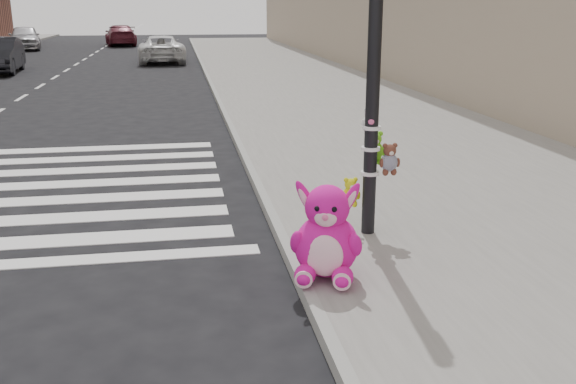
{
  "coord_description": "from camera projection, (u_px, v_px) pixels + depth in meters",
  "views": [
    {
      "loc": [
        0.39,
        -5.34,
        2.82
      ],
      "look_at": [
        1.58,
        1.64,
        0.75
      ],
      "focal_mm": 40.0,
      "sensor_mm": 36.0,
      "label": 1
    }
  ],
  "objects": [
    {
      "name": "ground",
      "position": [
        146.0,
        330.0,
        5.79
      ],
      "size": [
        120.0,
        120.0,
        0.0
      ],
      "primitive_type": "plane",
      "color": "black",
      "rests_on": "ground"
    },
    {
      "name": "signal_pole",
      "position": [
        373.0,
        97.0,
        7.42
      ],
      "size": [
        0.68,
        0.5,
        4.0
      ],
      "color": "black",
      "rests_on": "sidewalk_near"
    },
    {
      "name": "car_white_near",
      "position": [
        161.0,
        49.0,
        32.28
      ],
      "size": [
        2.41,
        4.93,
        1.35
      ],
      "primitive_type": "imported",
      "rotation": [
        0.0,
        0.0,
        3.18
      ],
      "color": "silver",
      "rests_on": "ground"
    },
    {
      "name": "curb_edge",
      "position": [
        229.0,
        123.0,
        15.48
      ],
      "size": [
        0.12,
        80.0,
        0.15
      ],
      "primitive_type": "cube",
      "color": "gray",
      "rests_on": "ground"
    },
    {
      "name": "red_teddy",
      "position": [
        313.0,
        243.0,
        7.22
      ],
      "size": [
        0.15,
        0.11,
        0.21
      ],
      "primitive_type": null,
      "rotation": [
        0.0,
        0.0,
        -0.11
      ],
      "color": "#B42C12",
      "rests_on": "sidewalk_near"
    },
    {
      "name": "car_maroon_near",
      "position": [
        121.0,
        35.0,
        45.77
      ],
      "size": [
        2.67,
        5.18,
        1.44
      ],
      "primitive_type": "imported",
      "rotation": [
        0.0,
        0.0,
        3.28
      ],
      "color": "#531723",
      "rests_on": "ground"
    },
    {
      "name": "sidewalk_near",
      "position": [
        366.0,
        119.0,
        16.03
      ],
      "size": [
        7.0,
        80.0,
        0.14
      ],
      "primitive_type": "cube",
      "color": "slate",
      "rests_on": "ground"
    },
    {
      "name": "pink_bunny",
      "position": [
        326.0,
        238.0,
        6.46
      ],
      "size": [
        0.82,
        0.9,
        1.03
      ],
      "rotation": [
        0.0,
        0.0,
        -0.31
      ],
      "color": "#DF1295",
      "rests_on": "sidewalk_near"
    },
    {
      "name": "car_silver_deep",
      "position": [
        25.0,
        38.0,
        41.39
      ],
      "size": [
        2.59,
        4.83,
        1.56
      ],
      "primitive_type": "imported",
      "rotation": [
        0.0,
        0.0,
        0.17
      ],
      "color": "#BAB9BF",
      "rests_on": "ground"
    }
  ]
}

